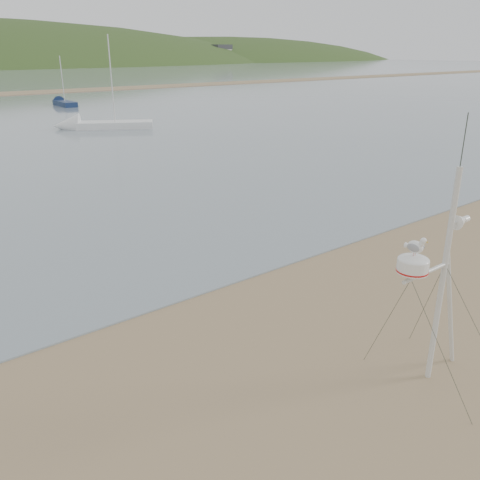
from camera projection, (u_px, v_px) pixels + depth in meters
ground at (188, 444)px, 7.68m from camera, size 560.00×560.00×0.00m
mast_rig at (437, 324)px, 8.81m from camera, size 2.09×2.24×4.73m
sailboat_white_near at (88, 125)px, 38.12m from camera, size 7.26×5.15×7.27m
sailboat_blue_far at (61, 102)px, 54.63m from camera, size 1.47×5.43×5.41m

